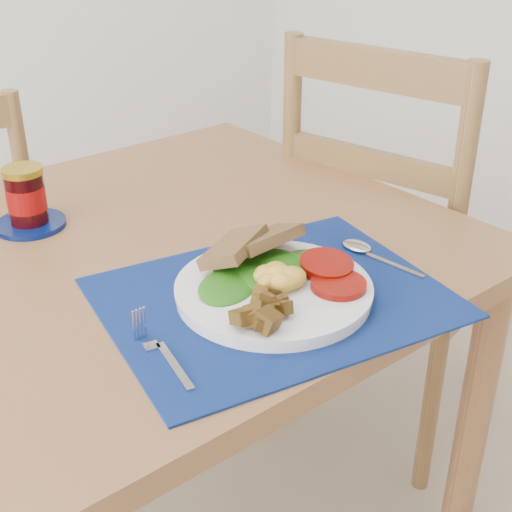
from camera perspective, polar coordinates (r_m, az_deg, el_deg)
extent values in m
cube|color=brown|center=(1.14, -16.80, -2.68)|extent=(1.40, 0.90, 0.04)
cylinder|color=brown|center=(1.46, 16.85, -13.32)|extent=(0.06, 0.06, 0.71)
cylinder|color=brown|center=(1.90, -2.47, -1.62)|extent=(0.06, 0.06, 0.71)
cylinder|color=brown|center=(2.18, -17.90, -3.64)|extent=(0.03, 0.03, 0.40)
cylinder|color=brown|center=(1.90, -15.89, -8.29)|extent=(0.03, 0.03, 0.40)
cube|color=brown|center=(1.77, 11.59, -0.31)|extent=(0.52, 0.54, 0.04)
cylinder|color=brown|center=(1.99, 18.56, -6.22)|extent=(0.04, 0.04, 0.45)
cylinder|color=brown|center=(2.12, 8.65, -2.69)|extent=(0.04, 0.04, 0.45)
cylinder|color=brown|center=(1.70, 13.75, -11.99)|extent=(0.04, 0.04, 0.45)
cylinder|color=brown|center=(1.85, 2.63, -7.36)|extent=(0.04, 0.04, 0.45)
cube|color=brown|center=(1.43, 9.68, 14.57)|extent=(0.12, 0.41, 0.52)
cube|color=black|center=(1.04, 1.40, -3.35)|extent=(0.54, 0.46, 0.00)
cylinder|color=silver|center=(1.03, 1.41, -2.82)|extent=(0.28, 0.28, 0.02)
ellipsoid|color=gold|center=(1.02, 1.83, -1.62)|extent=(0.07, 0.06, 0.03)
cylinder|color=#920605|center=(1.04, 6.10, -1.67)|extent=(0.08, 0.08, 0.01)
ellipsoid|color=#143D07|center=(1.05, 0.41, -1.02)|extent=(0.15, 0.09, 0.01)
cube|color=olive|center=(1.08, -0.54, 1.02)|extent=(0.13, 0.10, 0.04)
cube|color=#B2B5BA|center=(0.90, -6.53, -8.72)|extent=(0.03, 0.11, 0.00)
cube|color=#B2B5BA|center=(0.95, -8.92, -6.68)|extent=(0.03, 0.06, 0.00)
cube|color=#B2B5BA|center=(1.13, 11.03, -0.75)|extent=(0.02, 0.11, 0.00)
ellipsoid|color=#B2B5BA|center=(1.18, 8.06, 0.72)|extent=(0.04, 0.05, 0.00)
cylinder|color=#04134C|center=(1.31, -17.58, 2.46)|extent=(0.12, 0.12, 0.01)
cylinder|color=black|center=(1.29, -17.89, 4.43)|extent=(0.07, 0.07, 0.09)
cylinder|color=maroon|center=(1.29, -17.90, 4.45)|extent=(0.07, 0.07, 0.04)
cylinder|color=#A5891B|center=(1.27, -18.22, 6.50)|extent=(0.07, 0.07, 0.01)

